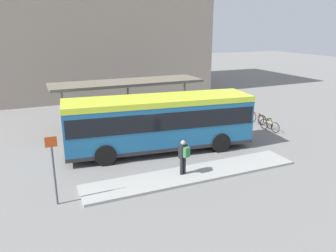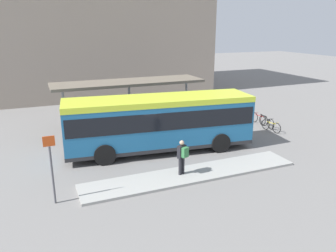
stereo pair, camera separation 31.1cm
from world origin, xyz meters
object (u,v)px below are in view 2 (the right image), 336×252
object	(u,v)px
city_bus	(160,120)
potted_planter_near_shelter	(123,130)
pedestrian_waiting	(182,155)
bicycle_black	(267,122)
potted_planter_far_side	(92,132)
platform_sign	(52,167)
bicycle_red	(259,119)
bicycle_yellow	(271,126)

from	to	relation	value
city_bus	potted_planter_near_shelter	distance (m)	3.21
pedestrian_waiting	potted_planter_near_shelter	distance (m)	6.32
bicycle_black	potted_planter_far_side	world-z (taller)	potted_planter_far_side
city_bus	platform_sign	size ratio (longest dim) A/B	3.72
potted_planter_near_shelter	platform_sign	distance (m)	7.93
potted_planter_far_side	platform_sign	bearing A→B (deg)	-111.53
bicycle_red	potted_planter_far_side	distance (m)	11.80
bicycle_black	potted_planter_far_side	distance (m)	11.83
city_bus	bicycle_red	world-z (taller)	city_bus
bicycle_black	potted_planter_near_shelter	size ratio (longest dim) A/B	1.51
bicycle_yellow	bicycle_red	size ratio (longest dim) A/B	0.94
bicycle_yellow	platform_sign	size ratio (longest dim) A/B	0.59
pedestrian_waiting	potted_planter_near_shelter	world-z (taller)	pedestrian_waiting
bicycle_yellow	bicycle_black	distance (m)	0.94
pedestrian_waiting	potted_planter_far_side	distance (m)	7.06
potted_planter_far_side	potted_planter_near_shelter	bearing A→B (deg)	-5.22
bicycle_black	potted_planter_far_side	xyz separation A→B (m)	(-11.73, 1.49, 0.31)
potted_planter_near_shelter	potted_planter_far_side	size ratio (longest dim) A/B	0.88
city_bus	potted_planter_near_shelter	world-z (taller)	city_bus
bicycle_black	platform_sign	xyz separation A→B (m)	(-14.35, -5.14, 1.19)
city_bus	potted_planter_far_side	size ratio (longest dim) A/B	8.10
bicycle_red	pedestrian_waiting	bearing A→B (deg)	118.76
city_bus	potted_planter_far_side	xyz separation A→B (m)	(-3.29, 2.80, -1.10)
bicycle_yellow	bicycle_red	world-z (taller)	bicycle_red
potted_planter_near_shelter	potted_planter_far_side	world-z (taller)	potted_planter_far_side
potted_planter_far_side	pedestrian_waiting	bearing A→B (deg)	-64.60
bicycle_red	platform_sign	xyz separation A→B (m)	(-14.39, -6.02, 1.18)
pedestrian_waiting	bicycle_red	world-z (taller)	pedestrian_waiting
pedestrian_waiting	bicycle_black	distance (m)	10.01
city_bus	bicycle_yellow	xyz separation A→B (m)	(8.10, 0.43, -1.42)
pedestrian_waiting	potted_planter_far_side	world-z (taller)	pedestrian_waiting
bicycle_black	potted_planter_far_side	size ratio (longest dim) A/B	1.34
city_bus	potted_planter_near_shelter	bearing A→B (deg)	124.61
pedestrian_waiting	bicycle_yellow	size ratio (longest dim) A/B	1.00
city_bus	bicycle_red	xyz separation A→B (m)	(8.48, 2.19, -1.41)
bicycle_red	potted_planter_near_shelter	size ratio (longest dim) A/B	1.53
bicycle_yellow	bicycle_black	bearing A→B (deg)	150.73
potted_planter_near_shelter	platform_sign	bearing A→B (deg)	-124.91
potted_planter_far_side	platform_sign	xyz separation A→B (m)	(-2.62, -6.63, 0.88)
city_bus	pedestrian_waiting	bearing A→B (deg)	-87.84
bicycle_yellow	bicycle_black	world-z (taller)	bicycle_black
city_bus	bicycle_black	world-z (taller)	city_bus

